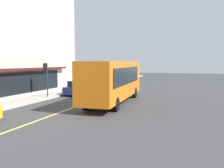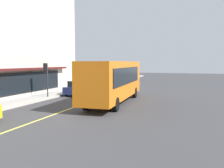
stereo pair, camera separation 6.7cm
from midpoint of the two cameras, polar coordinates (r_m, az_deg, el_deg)
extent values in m
plane|color=#38383A|center=(23.55, -3.13, -3.37)|extent=(120.00, 120.00, 0.00)
cube|color=#B2ADA3|center=(26.07, -14.21, -2.54)|extent=(80.00, 2.67, 0.15)
cube|color=#D8D14C|center=(23.55, -3.13, -3.36)|extent=(36.00, 0.16, 0.01)
cube|color=#4C1919|center=(24.13, -20.38, 3.20)|extent=(15.75, 0.70, 0.20)
cube|color=black|center=(24.34, -20.68, 0.14)|extent=(13.50, 0.08, 2.00)
cube|color=orange|center=(20.86, 0.49, 1.08)|extent=(11.12, 3.11, 3.00)
cube|color=black|center=(26.13, 3.70, 2.65)|extent=(0.24, 2.10, 1.80)
cube|color=black|center=(20.93, -3.08, 2.08)|extent=(8.79, 0.55, 1.32)
cube|color=black|center=(20.25, 3.73, 1.97)|extent=(8.79, 0.55, 1.32)
cube|color=#0CF259|center=(26.17, 3.74, 4.60)|extent=(0.19, 1.90, 0.36)
cube|color=#2D2D33|center=(26.34, 3.73, -0.84)|extent=(0.29, 2.41, 0.40)
cylinder|color=black|center=(24.68, 0.15, -1.81)|extent=(1.02, 0.35, 1.00)
cylinder|color=black|center=(24.17, 5.32, -1.98)|extent=(1.02, 0.35, 1.00)
cylinder|color=black|center=(18.08, -5.98, -4.34)|extent=(1.02, 0.35, 1.00)
cylinder|color=black|center=(17.37, 0.97, -4.69)|extent=(1.02, 0.35, 1.00)
cylinder|color=#2D2D33|center=(24.45, -14.56, 0.91)|extent=(0.12, 0.12, 3.20)
cube|color=black|center=(24.51, -15.01, 3.60)|extent=(0.30, 0.30, 0.90)
sphere|color=red|center=(24.60, -15.35, 4.23)|extent=(0.18, 0.18, 0.18)
sphere|color=orange|center=(24.61, -15.33, 3.60)|extent=(0.18, 0.18, 0.18)
sphere|color=green|center=(24.62, -15.32, 2.97)|extent=(0.18, 0.18, 0.18)
cube|color=navy|center=(26.49, -7.33, -1.18)|extent=(4.34, 1.91, 0.75)
cube|color=black|center=(26.29, -7.48, 0.20)|extent=(2.44, 1.57, 0.55)
cylinder|color=black|center=(28.14, -7.61, -1.38)|extent=(0.65, 0.24, 0.64)
cylinder|color=black|center=(27.48, -4.52, -1.51)|extent=(0.65, 0.24, 0.64)
cylinder|color=black|center=(25.62, -10.33, -2.04)|extent=(0.65, 0.24, 0.64)
cylinder|color=black|center=(24.90, -6.99, -2.20)|extent=(0.65, 0.24, 0.64)
cylinder|color=black|center=(31.94, -5.73, -0.24)|extent=(0.18, 0.18, 0.75)
cylinder|color=#3F3F47|center=(31.89, -5.74, 0.97)|extent=(0.34, 0.34, 0.60)
sphere|color=tan|center=(31.86, -5.75, 1.70)|extent=(0.21, 0.21, 0.21)
cylinder|color=black|center=(34.57, -3.66, 0.21)|extent=(0.18, 0.18, 0.80)
cylinder|color=#26723F|center=(34.52, -3.67, 1.40)|extent=(0.34, 0.34, 0.63)
sphere|color=tan|center=(34.50, -3.67, 2.11)|extent=(0.22, 0.22, 0.22)
camera|label=1|loc=(0.03, -89.91, 0.01)|focal=39.74mm
camera|label=2|loc=(0.03, 90.09, -0.01)|focal=39.74mm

